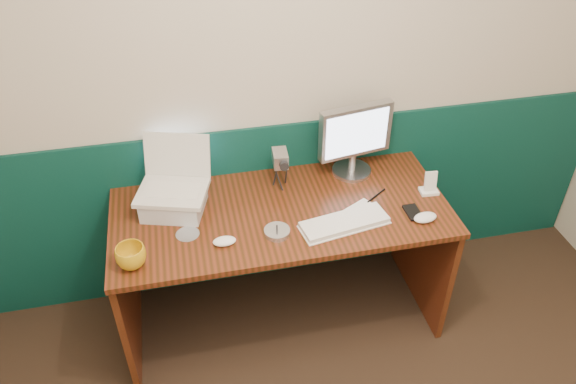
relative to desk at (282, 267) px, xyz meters
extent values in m
cube|color=#BEB3A1|center=(0.17, 0.37, 0.88)|extent=(3.50, 0.04, 2.50)
cube|color=#07312F|center=(0.17, 0.36, 0.12)|extent=(3.48, 0.02, 1.00)
cube|color=#321B09|center=(0.00, 0.00, 0.00)|extent=(1.60, 0.70, 0.75)
cube|color=silver|center=(-0.49, 0.11, 0.42)|extent=(0.33, 0.30, 0.09)
cube|color=white|center=(0.26, -0.17, 0.39)|extent=(0.42, 0.20, 0.02)
ellipsoid|color=white|center=(0.63, -0.22, 0.39)|extent=(0.12, 0.08, 0.04)
ellipsoid|color=white|center=(-0.29, -0.18, 0.39)|extent=(0.10, 0.06, 0.03)
imported|color=#C49312|center=(-0.69, -0.23, 0.43)|extent=(0.13, 0.13, 0.10)
cylinder|color=#B6BCC7|center=(-0.05, -0.16, 0.39)|extent=(0.12, 0.12, 0.02)
cylinder|color=silver|center=(-0.45, -0.08, 0.38)|extent=(0.11, 0.11, 0.00)
cylinder|color=black|center=(0.48, 0.01, 0.38)|extent=(0.12, 0.09, 0.01)
cube|color=white|center=(0.37, -0.08, 0.38)|extent=(0.19, 0.17, 0.00)
cube|color=white|center=(0.74, -0.02, 0.38)|extent=(0.09, 0.07, 0.02)
cube|color=silver|center=(0.74, -0.02, 0.44)|extent=(0.06, 0.03, 0.10)
cube|color=black|center=(0.60, -0.16, 0.38)|extent=(0.07, 0.11, 0.01)
camera|label=1|loc=(-0.41, -2.02, 2.05)|focal=35.00mm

